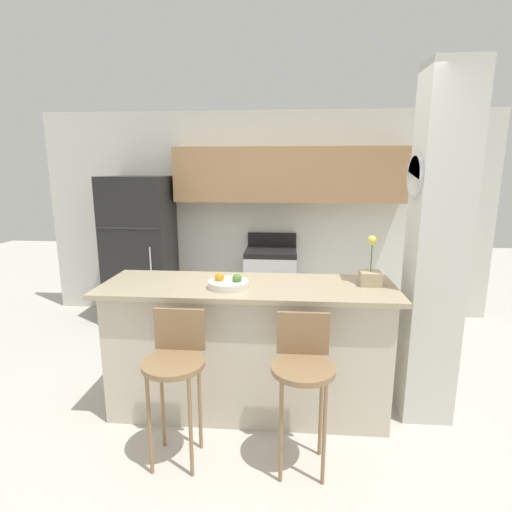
{
  "coord_description": "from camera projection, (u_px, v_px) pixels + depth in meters",
  "views": [
    {
      "loc": [
        0.29,
        -2.84,
        1.86
      ],
      "look_at": [
        0.0,
        0.76,
        1.07
      ],
      "focal_mm": 28.0,
      "sensor_mm": 36.0,
      "label": 1
    }
  ],
  "objects": [
    {
      "name": "ground_plane",
      "position": [
        248.0,
        407.0,
        3.18
      ],
      "size": [
        14.0,
        14.0,
        0.0
      ],
      "primitive_type": "plane",
      "color": "beige"
    },
    {
      "name": "fruit_bowl",
      "position": [
        228.0,
        283.0,
        2.89
      ],
      "size": [
        0.29,
        0.29,
        0.11
      ],
      "color": "silver",
      "rests_on": "counter_bar"
    },
    {
      "name": "orchid_vase",
      "position": [
        370.0,
        273.0,
        2.94
      ],
      "size": [
        0.15,
        0.15,
        0.37
      ],
      "color": "tan",
      "rests_on": "counter_bar"
    },
    {
      "name": "bar_stool_left",
      "position": [
        175.0,
        364.0,
        2.5
      ],
      "size": [
        0.39,
        0.39,
        0.98
      ],
      "color": "olive",
      "rests_on": "ground_plane"
    },
    {
      "name": "refrigerator",
      "position": [
        141.0,
        250.0,
        4.88
      ],
      "size": [
        0.76,
        0.69,
        1.77
      ],
      "color": "black",
      "rests_on": "ground_plane"
    },
    {
      "name": "stove_range",
      "position": [
        271.0,
        285.0,
        4.9
      ],
      "size": [
        0.61,
        0.6,
        1.07
      ],
      "color": "silver",
      "rests_on": "ground_plane"
    },
    {
      "name": "counter_bar",
      "position": [
        248.0,
        347.0,
        3.07
      ],
      "size": [
        2.18,
        0.71,
        1.02
      ],
      "color": "beige",
      "rests_on": "ground_plane"
    },
    {
      "name": "wall_back",
      "position": [
        274.0,
        200.0,
        4.93
      ],
      "size": [
        5.6,
        0.38,
        2.55
      ],
      "color": "silver",
      "rests_on": "ground_plane"
    },
    {
      "name": "bar_stool_right",
      "position": [
        303.0,
        369.0,
        2.44
      ],
      "size": [
        0.39,
        0.39,
        0.98
      ],
      "color": "olive",
      "rests_on": "ground_plane"
    },
    {
      "name": "pillar_right",
      "position": [
        436.0,
        252.0,
        2.84
      ],
      "size": [
        0.38,
        0.32,
        2.55
      ],
      "color": "silver",
      "rests_on": "ground_plane"
    }
  ]
}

